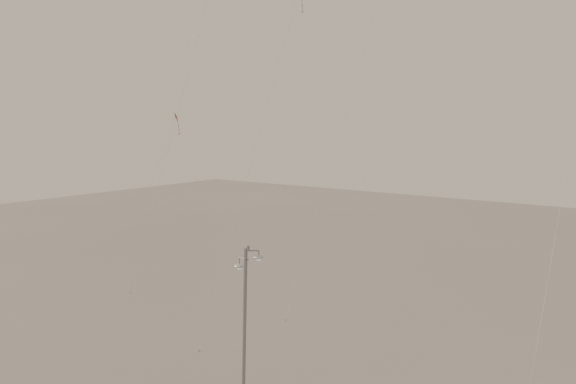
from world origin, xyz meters
The scene contains 3 objects.
street_lamp centered at (0.33, 0.20, 4.36)m, with size 1.51×0.79×8.17m.
kite_1 centered at (-4.65, 10.18, 19.14)m, with size 1.60×9.76×24.33m.
kite_3 centered at (-9.92, 3.24, 10.89)m, with size 2.94×9.98×14.93m.
Camera 1 is at (14.19, -15.76, 13.49)m, focal length 28.00 mm.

